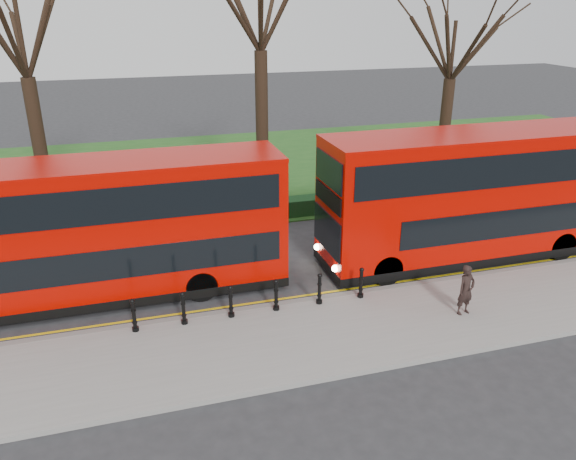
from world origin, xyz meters
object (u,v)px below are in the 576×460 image
object	(u,v)px
bollard_row	(254,299)
bus_lead	(105,232)
pedestrian	(466,290)
bus_rear	(481,196)

from	to	relation	value
bollard_row	bus_lead	xyz separation A→B (m)	(-4.18, 2.68, 1.65)
bollard_row	bus_lead	distance (m)	5.23
pedestrian	bus_lead	bearing A→B (deg)	145.78
bus_lead	bus_rear	size ratio (longest dim) A/B	0.95
bus_lead	pedestrian	world-z (taller)	bus_lead
bus_lead	pedestrian	size ratio (longest dim) A/B	7.15
bollard_row	bus_rear	bearing A→B (deg)	12.66
bus_rear	bus_lead	bearing A→B (deg)	177.29
bus_rear	pedestrian	distance (m)	5.08
bus_lead	bus_rear	distance (m)	13.32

